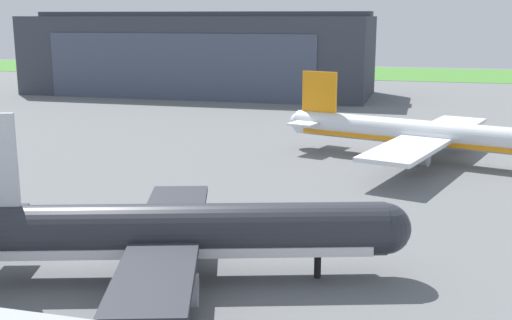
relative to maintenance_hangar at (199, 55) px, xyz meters
The scene contains 5 objects.
ground_plane 113.72m from the maintenance_hangar, 74.75° to the right, with size 440.00×440.00×0.00m, color slate.
grass_field_strip 82.74m from the maintenance_hangar, 68.72° to the left, with size 440.00×56.00×0.08m, color #458232.
maintenance_hangar is the anchor object (origin of this frame).
airliner_near_right 127.21m from the maintenance_hangar, 71.02° to the right, with size 35.28×29.32×13.32m.
airliner_far_left 94.25m from the maintenance_hangar, 49.54° to the right, with size 45.15×39.68×12.10m.
Camera 1 is at (29.77, -55.66, 20.32)m, focal length 45.43 mm.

